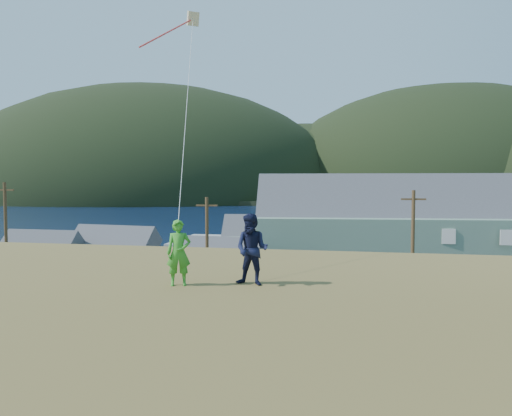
{
  "coord_description": "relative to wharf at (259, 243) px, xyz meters",
  "views": [
    {
      "loc": [
        6.78,
        -30.07,
        9.75
      ],
      "look_at": [
        3.41,
        -12.2,
        8.8
      ],
      "focal_mm": 32.0,
      "sensor_mm": 36.0,
      "label": 1
    }
  ],
  "objects": [
    {
      "name": "shed_teal",
      "position": [
        -16.78,
        -30.07,
        1.89
      ],
      "size": [
        8.06,
        5.76,
        6.24
      ],
      "rotation": [
        0.0,
        0.0,
        -0.02
      ],
      "color": "#285F5A",
      "rests_on": "waterfront_lot"
    },
    {
      "name": "wharf",
      "position": [
        0.0,
        0.0,
        0.0
      ],
      "size": [
        26.0,
        14.0,
        0.9
      ],
      "primitive_type": "cube",
      "color": "gray",
      "rests_on": "ground"
    },
    {
      "name": "parked_cars",
      "position": [
        -4.07,
        -19.78,
        0.4
      ],
      "size": [
        21.24,
        11.42,
        1.58
      ],
      "color": "navy",
      "rests_on": "waterfront_lot"
    },
    {
      "name": "shed_palegreen_near",
      "position": [
        -10.14,
        -27.79,
        2.06
      ],
      "size": [
        9.81,
        6.86,
        6.64
      ],
      "rotation": [
        0.0,
        0.0,
        -0.13
      ],
      "color": "slate",
      "rests_on": "waterfront_lot"
    },
    {
      "name": "ground",
      "position": [
        6.0,
        -40.0,
        -0.45
      ],
      "size": [
        900.0,
        900.0,
        0.0
      ],
      "primitive_type": "plane",
      "color": "#0A1638",
      "rests_on": "ground"
    },
    {
      "name": "utility_poles",
      "position": [
        2.12,
        -38.5,
        4.3
      ],
      "size": [
        31.01,
        0.24,
        9.78
      ],
      "color": "#47331E",
      "rests_on": "waterfront_lot"
    },
    {
      "name": "shed_palegreen_far",
      "position": [
        3.39,
        -14.03,
        2.29
      ],
      "size": [
        11.08,
        6.88,
        7.16
      ],
      "rotation": [
        0.0,
        0.0,
        0.08
      ],
      "color": "gray",
      "rests_on": "waterfront_lot"
    },
    {
      "name": "lodge",
      "position": [
        22.53,
        -20.19,
        4.59
      ],
      "size": [
        38.14,
        13.9,
        13.13
      ],
      "rotation": [
        0.0,
        0.0,
        0.09
      ],
      "color": "slate",
      "rests_on": "waterfront_lot"
    },
    {
      "name": "grass_strip",
      "position": [
        6.0,
        -42.0,
        -0.4
      ],
      "size": [
        110.0,
        8.0,
        0.1
      ],
      "primitive_type": "cube",
      "color": "#4C3D19",
      "rests_on": "ground"
    },
    {
      "name": "far_hills",
      "position": [
        41.59,
        239.38,
        1.55
      ],
      "size": [
        760.0,
        265.0,
        143.0
      ],
      "color": "black",
      "rests_on": "ground"
    },
    {
      "name": "kite_rig",
      "position": [
        6.68,
        -52.26,
        15.76
      ],
      "size": [
        1.65,
        3.96,
        10.76
      ],
      "color": "beige",
      "rests_on": "ground"
    },
    {
      "name": "kite_flyer_navy",
      "position": [
        10.56,
        -58.85,
        7.65
      ],
      "size": [
        0.98,
        0.82,
        1.81
      ],
      "primitive_type": "imported",
      "rotation": [
        0.0,
        0.0,
        -0.17
      ],
      "color": "#121733",
      "rests_on": "hillside"
    },
    {
      "name": "far_shore",
      "position": [
        6.0,
        290.0,
        0.55
      ],
      "size": [
        900.0,
        320.0,
        2.0
      ],
      "primitive_type": "cube",
      "color": "black",
      "rests_on": "ground"
    },
    {
      "name": "kite_flyer_green",
      "position": [
        8.76,
        -59.25,
        7.58
      ],
      "size": [
        0.7,
        0.58,
        1.66
      ],
      "primitive_type": "imported",
      "rotation": [
        0.0,
        0.0,
        0.34
      ],
      "color": "green",
      "rests_on": "hillside"
    },
    {
      "name": "shed_white",
      "position": [
        2.03,
        -30.4,
        1.83
      ],
      "size": [
        7.84,
        5.58,
        5.9
      ],
      "rotation": [
        0.0,
        0.0,
        -0.1
      ],
      "color": "silver",
      "rests_on": "waterfront_lot"
    },
    {
      "name": "waterfront_lot",
      "position": [
        6.0,
        -23.0,
        -0.39
      ],
      "size": [
        72.0,
        36.0,
        0.12
      ],
      "primitive_type": "cube",
      "color": "#28282B",
      "rests_on": "ground"
    }
  ]
}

